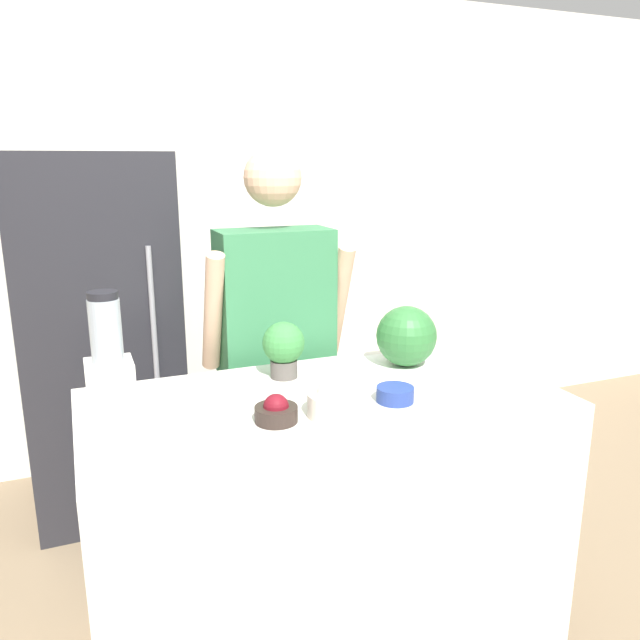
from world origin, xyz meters
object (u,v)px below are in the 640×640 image
object	(u,v)px
bowl_cream	(337,399)
blender	(108,356)
watermelon	(406,336)
person	(276,358)
bowl_small_blue	(395,394)
refrigerator	(101,336)
bowl_cherries	(276,411)
potted_plant	(284,347)

from	to	relation	value
bowl_cream	blender	distance (m)	0.76
watermelon	blender	distance (m)	1.04
person	bowl_small_blue	distance (m)	0.72
refrigerator	blender	world-z (taller)	refrigerator
watermelon	bowl_cherries	world-z (taller)	watermelon
bowl_cherries	bowl_small_blue	bearing A→B (deg)	1.17
refrigerator	watermelon	distance (m)	1.55
watermelon	blender	bearing A→B (deg)	173.62
blender	potted_plant	size ratio (longest dim) A/B	1.74
bowl_cherries	bowl_cream	size ratio (longest dim) A/B	0.72
refrigerator	person	size ratio (longest dim) A/B	0.99
potted_plant	bowl_cherries	bearing A→B (deg)	-112.23
watermelon	bowl_cherries	xyz separation A→B (m)	(-0.59, -0.28, -0.09)
person	bowl_small_blue	bearing A→B (deg)	-76.28
person	bowl_small_blue	size ratio (longest dim) A/B	14.33
watermelon	bowl_cherries	size ratio (longest dim) A/B	1.73
blender	potted_plant	bearing A→B (deg)	-3.50
refrigerator	bowl_cream	distance (m)	1.59
refrigerator	bowl_cream	bearing A→B (deg)	-67.61
watermelon	bowl_cream	xyz separation A→B (m)	(-0.41, -0.30, -0.07)
bowl_cream	blender	size ratio (longest dim) A/B	0.51
watermelon	potted_plant	size ratio (longest dim) A/B	1.10
person	blender	bearing A→B (deg)	-154.81
blender	potted_plant	world-z (taller)	blender
bowl_cherries	blender	world-z (taller)	blender
bowl_cream	watermelon	bearing A→B (deg)	36.56
blender	person	bearing A→B (deg)	25.19
bowl_cherries	bowl_cream	bearing A→B (deg)	-7.89
refrigerator	bowl_cherries	bearing A→B (deg)	-73.75
bowl_cherries	blender	bearing A→B (deg)	137.98
blender	bowl_small_blue	bearing A→B (deg)	-24.70
person	bowl_small_blue	xyz separation A→B (m)	(0.17, -0.70, 0.07)
bowl_cherries	potted_plant	distance (m)	0.40
refrigerator	potted_plant	size ratio (longest dim) A/B	8.49
watermelon	potted_plant	xyz separation A→B (m)	(-0.45, 0.08, -0.01)
bowl_cream	person	bearing A→B (deg)	86.31
refrigerator	bowl_small_blue	bearing A→B (deg)	-60.12
watermelon	bowl_cream	distance (m)	0.52
refrigerator	watermelon	xyz separation A→B (m)	(1.01, -1.16, 0.20)
refrigerator	blender	bearing A→B (deg)	-91.05
bowl_cream	bowl_small_blue	bearing A→B (deg)	8.76
watermelon	bowl_small_blue	bearing A→B (deg)	-125.35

